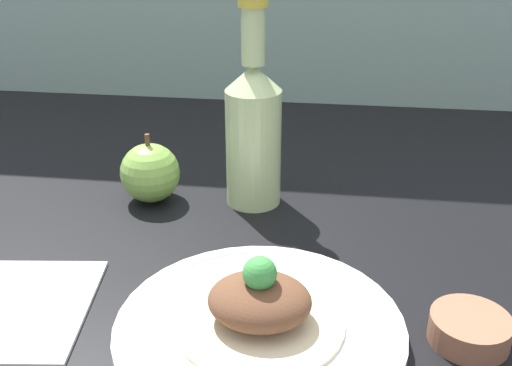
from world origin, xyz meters
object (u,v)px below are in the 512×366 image
at_px(plate, 260,328).
at_px(plated_food, 260,303).
at_px(cider_bottle, 253,129).
at_px(apple, 150,173).
at_px(dipping_bowl, 470,329).

bearing_deg(plate, plated_food, -90.00).
distance_m(plate, plated_food, 0.03).
relative_size(cider_bottle, apple, 2.83).
bearing_deg(dipping_bowl, cider_bottle, 132.73).
bearing_deg(cider_bottle, plate, -81.08).
relative_size(plated_food, apple, 1.65).
relative_size(apple, dipping_bowl, 1.28).
bearing_deg(plate, dipping_bowl, 6.83).
relative_size(plate, apple, 2.83).
xyz_separation_m(plated_food, dipping_bowl, (0.19, 0.02, -0.03)).
xyz_separation_m(apple, dipping_bowl, (0.36, -0.23, -0.03)).
height_order(plate, cider_bottle, cider_bottle).
bearing_deg(apple, plate, -55.52).
distance_m(apple, dipping_bowl, 0.43).
bearing_deg(plate, cider_bottle, 98.92).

